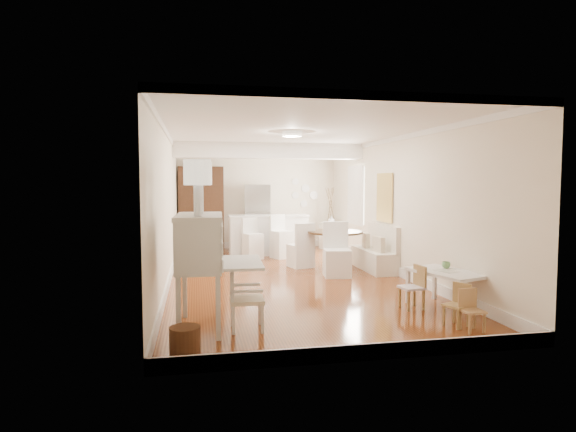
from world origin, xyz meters
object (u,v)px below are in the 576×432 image
object	(u,v)px
kids_chair_c	(472,310)
dining_table	(335,250)
wicker_basket	(185,342)
kids_chair_a	(456,305)
gustavian_armchair	(247,299)
kids_chair_b	(412,287)
bar_stool_right	(282,236)
breakfast_counter	(268,235)
kids_table	(446,290)
slip_chair_far	(301,245)
pantry_cabinet	(201,209)
fridge	(270,217)
secretary_bureau	(200,271)
bar_stool_left	(253,239)
sideboard	(330,236)
slip_chair_near	(337,250)

from	to	relation	value
kids_chair_c	dining_table	xyz separation A→B (m)	(-0.43, 4.62, 0.14)
wicker_basket	kids_chair_c	distance (m)	3.54
kids_chair_a	kids_chair_c	xyz separation A→B (m)	(0.09, -0.23, -0.02)
gustavian_armchair	kids_chair_a	size ratio (longest dim) A/B	1.41
wicker_basket	kids_chair_c	xyz separation A→B (m)	(3.53, 0.24, 0.10)
wicker_basket	dining_table	size ratio (longest dim) A/B	0.28
kids_chair_b	bar_stool_right	world-z (taller)	bar_stool_right
wicker_basket	breakfast_counter	xyz separation A→B (m)	(1.97, 7.13, 0.35)
kids_table	slip_chair_far	world-z (taller)	slip_chair_far
slip_chair_far	kids_chair_b	bearing A→B (deg)	87.22
gustavian_armchair	pantry_cabinet	distance (m)	7.42
kids_chair_b	bar_stool_right	size ratio (longest dim) A/B	0.61
kids_chair_c	fridge	bearing A→B (deg)	97.08
secretary_bureau	kids_table	xyz separation A→B (m)	(3.60, 0.30, -0.46)
kids_chair_a	kids_chair_b	xyz separation A→B (m)	(-0.18, 0.93, 0.04)
secretary_bureau	breakfast_counter	distance (m)	6.37
kids_chair_a	gustavian_armchair	bearing A→B (deg)	-122.01
bar_stool_left	bar_stool_right	world-z (taller)	bar_stool_right
breakfast_counter	kids_table	bearing A→B (deg)	-72.78
secretary_bureau	sideboard	world-z (taller)	secretary_bureau
slip_chair_near	bar_stool_right	bearing A→B (deg)	113.30
kids_chair_c	dining_table	distance (m)	4.64
dining_table	bar_stool_right	world-z (taller)	bar_stool_right
kids_chair_b	slip_chair_far	distance (m)	3.86
gustavian_armchair	pantry_cabinet	size ratio (longest dim) A/B	0.35
slip_chair_near	pantry_cabinet	size ratio (longest dim) A/B	0.47
kids_chair_b	fridge	xyz separation A→B (m)	(-1.09, 6.78, 0.57)
wicker_basket	kids_chair_b	xyz separation A→B (m)	(3.26, 1.40, 0.16)
kids_chair_b	secretary_bureau	bearing A→B (deg)	-89.26
slip_chair_far	breakfast_counter	bearing A→B (deg)	-93.68
secretary_bureau	wicker_basket	bearing A→B (deg)	-96.84
gustavian_armchair	fridge	xyz separation A→B (m)	(1.42, 7.34, 0.50)
slip_chair_near	breakfast_counter	xyz separation A→B (m)	(-0.91, 3.16, -0.02)
bar_stool_left	fridge	distance (m)	1.88
dining_table	sideboard	xyz separation A→B (m)	(0.71, 2.84, -0.04)
kids_chair_c	pantry_cabinet	size ratio (longest dim) A/B	0.23
slip_chair_near	bar_stool_left	distance (m)	2.86
bar_stool_left	fridge	world-z (taller)	fridge
gustavian_armchair	sideboard	size ratio (longest dim) A/B	1.04
breakfast_counter	sideboard	bearing A→B (deg)	17.41
wicker_basket	sideboard	size ratio (longest dim) A/B	0.43
kids_chair_b	slip_chair_near	xyz separation A→B (m)	(-0.38, 2.57, 0.21)
pantry_cabinet	fridge	world-z (taller)	pantry_cabinet
gustavian_armchair	bar_stool_right	bearing A→B (deg)	-12.16
kids_chair_a	dining_table	distance (m)	4.40
gustavian_armchair	pantry_cabinet	bearing A→B (deg)	6.00
slip_chair_far	bar_stool_left	world-z (taller)	bar_stool_left
dining_table	gustavian_armchair	bearing A→B (deg)	-120.30
breakfast_counter	fridge	world-z (taller)	fridge
slip_chair_far	slip_chair_near	bearing A→B (deg)	96.56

